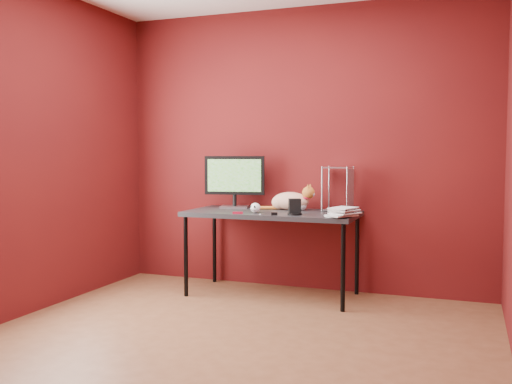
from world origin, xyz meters
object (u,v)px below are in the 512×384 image
at_px(desk, 272,217).
at_px(book_stack, 337,160).
at_px(monitor, 235,179).
at_px(skull_mug, 255,208).
at_px(speaker, 295,207).
at_px(cat, 291,201).

height_order(desk, book_stack, book_stack).
height_order(monitor, skull_mug, monitor).
xyz_separation_m(desk, skull_mug, (-0.09, -0.18, 0.09)).
bearing_deg(skull_mug, speaker, 9.75).
relative_size(cat, book_stack, 0.56).
relative_size(desk, speaker, 11.08).
relative_size(monitor, cat, 1.07).
bearing_deg(book_stack, cat, 144.24).
distance_m(desk, speaker, 0.36).
distance_m(skull_mug, speaker, 0.36).
height_order(cat, speaker, cat).
height_order(desk, speaker, speaker).
xyz_separation_m(monitor, book_stack, (1.04, -0.34, 0.19)).
relative_size(desk, skull_mug, 16.29).
distance_m(desk, book_stack, 0.81).
relative_size(desk, monitor, 2.71).
bearing_deg(desk, book_stack, -15.97).
relative_size(desk, cat, 2.91).
distance_m(monitor, book_stack, 1.11).
relative_size(monitor, skull_mug, 6.02).
bearing_deg(skull_mug, book_stack, 14.01).
bearing_deg(speaker, cat, 87.18).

